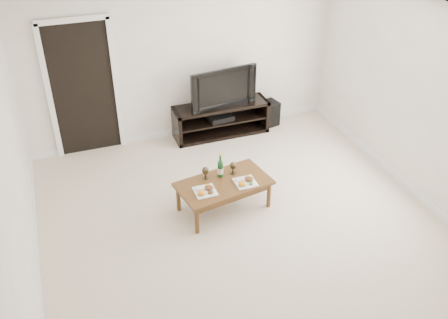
% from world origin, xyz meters
% --- Properties ---
extents(floor, '(5.50, 5.50, 0.00)m').
position_xyz_m(floor, '(0.00, 0.00, 0.00)').
color(floor, beige).
rests_on(floor, ground).
extents(back_wall, '(5.00, 0.04, 2.60)m').
position_xyz_m(back_wall, '(0.00, 2.77, 1.30)').
color(back_wall, white).
rests_on(back_wall, ground).
extents(ceiling, '(5.00, 5.50, 0.04)m').
position_xyz_m(ceiling, '(0.00, 0.00, 2.62)').
color(ceiling, white).
rests_on(ceiling, back_wall).
extents(doorway, '(0.90, 0.02, 2.05)m').
position_xyz_m(doorway, '(-1.55, 2.73, 1.02)').
color(doorway, black).
rests_on(doorway, ground).
extents(media_console, '(1.57, 0.45, 0.55)m').
position_xyz_m(media_console, '(0.54, 2.50, 0.28)').
color(media_console, black).
rests_on(media_console, ground).
extents(television, '(1.14, 0.29, 0.65)m').
position_xyz_m(television, '(0.54, 2.50, 0.87)').
color(television, black).
rests_on(television, media_console).
extents(av_receiver, '(0.43, 0.34, 0.08)m').
position_xyz_m(av_receiver, '(0.52, 2.48, 0.33)').
color(av_receiver, black).
rests_on(av_receiver, media_console).
extents(subwoofer, '(0.33, 0.33, 0.42)m').
position_xyz_m(subwoofer, '(1.44, 2.54, 0.21)').
color(subwoofer, black).
rests_on(subwoofer, ground).
extents(coffee_table, '(1.29, 0.85, 0.42)m').
position_xyz_m(coffee_table, '(-0.10, 0.59, 0.21)').
color(coffee_table, brown).
rests_on(coffee_table, ground).
extents(plate_left, '(0.27, 0.27, 0.07)m').
position_xyz_m(plate_left, '(-0.40, 0.47, 0.45)').
color(plate_left, white).
rests_on(plate_left, coffee_table).
extents(plate_right, '(0.27, 0.27, 0.07)m').
position_xyz_m(plate_right, '(0.15, 0.48, 0.45)').
color(plate_right, white).
rests_on(plate_right, coffee_table).
extents(wine_bottle, '(0.07, 0.07, 0.35)m').
position_xyz_m(wine_bottle, '(-0.10, 0.74, 0.59)').
color(wine_bottle, '#103C18').
rests_on(wine_bottle, coffee_table).
extents(goblet_left, '(0.09, 0.09, 0.17)m').
position_xyz_m(goblet_left, '(-0.30, 0.76, 0.51)').
color(goblet_left, '#382F1E').
rests_on(goblet_left, coffee_table).
extents(goblet_right, '(0.09, 0.09, 0.17)m').
position_xyz_m(goblet_right, '(0.08, 0.74, 0.51)').
color(goblet_right, '#382F1E').
rests_on(goblet_right, coffee_table).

